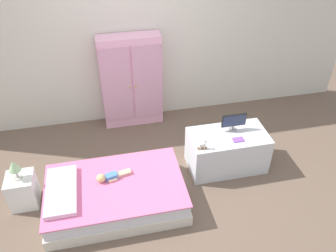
{
  "coord_description": "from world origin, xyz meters",
  "views": [
    {
      "loc": [
        -0.51,
        -2.8,
        3.05
      ],
      "look_at": [
        0.17,
        0.38,
        0.6
      ],
      "focal_mm": 36.57,
      "sensor_mm": 36.0,
      "label": 1
    }
  ],
  "objects_px": {
    "tv_monitor": "(234,121)",
    "book_purple": "(238,140)",
    "table_lamp": "(14,167)",
    "rocking_horse_toy": "(203,144)",
    "nightstand": "(23,190)",
    "bed": "(116,194)",
    "doll": "(108,177)",
    "wardrobe": "(131,82)",
    "tv_stand": "(227,150)"
  },
  "relations": [
    {
      "from": "table_lamp",
      "to": "tv_stand",
      "type": "height_order",
      "value": "table_lamp"
    },
    {
      "from": "doll",
      "to": "book_purple",
      "type": "distance_m",
      "value": 1.57
    },
    {
      "from": "wardrobe",
      "to": "doll",
      "type": "bearing_deg",
      "value": -108.02
    },
    {
      "from": "bed",
      "to": "table_lamp",
      "type": "height_order",
      "value": "table_lamp"
    },
    {
      "from": "nightstand",
      "to": "rocking_horse_toy",
      "type": "distance_m",
      "value": 2.08
    },
    {
      "from": "tv_stand",
      "to": "table_lamp",
      "type": "bearing_deg",
      "value": -177.42
    },
    {
      "from": "bed",
      "to": "table_lamp",
      "type": "distance_m",
      "value": 1.11
    },
    {
      "from": "wardrobe",
      "to": "book_purple",
      "type": "relative_size",
      "value": 10.29
    },
    {
      "from": "bed",
      "to": "book_purple",
      "type": "distance_m",
      "value": 1.55
    },
    {
      "from": "nightstand",
      "to": "tv_monitor",
      "type": "bearing_deg",
      "value": 4.52
    },
    {
      "from": "table_lamp",
      "to": "rocking_horse_toy",
      "type": "relative_size",
      "value": 1.87
    },
    {
      "from": "rocking_horse_toy",
      "to": "book_purple",
      "type": "xyz_separation_m",
      "value": [
        0.45,
        0.06,
        -0.06
      ]
    },
    {
      "from": "tv_stand",
      "to": "tv_monitor",
      "type": "bearing_deg",
      "value": 48.04
    },
    {
      "from": "table_lamp",
      "to": "wardrobe",
      "type": "distance_m",
      "value": 1.94
    },
    {
      "from": "tv_stand",
      "to": "book_purple",
      "type": "relative_size",
      "value": 7.24
    },
    {
      "from": "bed",
      "to": "tv_stand",
      "type": "distance_m",
      "value": 1.46
    },
    {
      "from": "bed",
      "to": "tv_stand",
      "type": "bearing_deg",
      "value": 13.3
    },
    {
      "from": "book_purple",
      "to": "rocking_horse_toy",
      "type": "bearing_deg",
      "value": -172.67
    },
    {
      "from": "doll",
      "to": "tv_stand",
      "type": "height_order",
      "value": "tv_stand"
    },
    {
      "from": "rocking_horse_toy",
      "to": "bed",
      "type": "bearing_deg",
      "value": -171.22
    },
    {
      "from": "rocking_horse_toy",
      "to": "book_purple",
      "type": "height_order",
      "value": "rocking_horse_toy"
    },
    {
      "from": "nightstand",
      "to": "book_purple",
      "type": "distance_m",
      "value": 2.52
    },
    {
      "from": "tv_stand",
      "to": "rocking_horse_toy",
      "type": "xyz_separation_m",
      "value": [
        -0.38,
        -0.18,
        0.31
      ]
    },
    {
      "from": "bed",
      "to": "rocking_horse_toy",
      "type": "relative_size",
      "value": 11.72
    },
    {
      "from": "doll",
      "to": "tv_monitor",
      "type": "bearing_deg",
      "value": 11.83
    },
    {
      "from": "bed",
      "to": "nightstand",
      "type": "relative_size",
      "value": 3.84
    },
    {
      "from": "book_purple",
      "to": "nightstand",
      "type": "bearing_deg",
      "value": 179.82
    },
    {
      "from": "book_purple",
      "to": "bed",
      "type": "bearing_deg",
      "value": -171.66
    },
    {
      "from": "tv_stand",
      "to": "bed",
      "type": "bearing_deg",
      "value": -166.7
    },
    {
      "from": "tv_stand",
      "to": "wardrobe",
      "type": "bearing_deg",
      "value": 129.94
    },
    {
      "from": "tv_stand",
      "to": "rocking_horse_toy",
      "type": "relative_size",
      "value": 7.32
    },
    {
      "from": "doll",
      "to": "rocking_horse_toy",
      "type": "distance_m",
      "value": 1.13
    },
    {
      "from": "wardrobe",
      "to": "bed",
      "type": "bearing_deg",
      "value": -104.69
    },
    {
      "from": "bed",
      "to": "rocking_horse_toy",
      "type": "bearing_deg",
      "value": 8.78
    },
    {
      "from": "table_lamp",
      "to": "wardrobe",
      "type": "bearing_deg",
      "value": 43.07
    },
    {
      "from": "wardrobe",
      "to": "tv_monitor",
      "type": "distance_m",
      "value": 1.57
    },
    {
      "from": "table_lamp",
      "to": "tv_monitor",
      "type": "height_order",
      "value": "tv_monitor"
    },
    {
      "from": "rocking_horse_toy",
      "to": "book_purple",
      "type": "bearing_deg",
      "value": 7.33
    },
    {
      "from": "rocking_horse_toy",
      "to": "doll",
      "type": "bearing_deg",
      "value": -176.7
    },
    {
      "from": "wardrobe",
      "to": "book_purple",
      "type": "xyz_separation_m",
      "value": [
        1.09,
        -1.33,
        -0.17
      ]
    },
    {
      "from": "wardrobe",
      "to": "tv_stand",
      "type": "distance_m",
      "value": 1.64
    },
    {
      "from": "bed",
      "to": "table_lamp",
      "type": "relative_size",
      "value": 6.27
    },
    {
      "from": "doll",
      "to": "table_lamp",
      "type": "distance_m",
      "value": 0.98
    },
    {
      "from": "tv_monitor",
      "to": "rocking_horse_toy",
      "type": "bearing_deg",
      "value": -150.13
    },
    {
      "from": "bed",
      "to": "table_lamp",
      "type": "bearing_deg",
      "value": 167.32
    },
    {
      "from": "doll",
      "to": "wardrobe",
      "type": "xyz_separation_m",
      "value": [
        0.47,
        1.45,
        0.34
      ]
    },
    {
      "from": "table_lamp",
      "to": "tv_monitor",
      "type": "xyz_separation_m",
      "value": [
        2.51,
        0.2,
        0.06
      ]
    },
    {
      "from": "tv_monitor",
      "to": "book_purple",
      "type": "height_order",
      "value": "tv_monitor"
    },
    {
      "from": "bed",
      "to": "table_lamp",
      "type": "xyz_separation_m",
      "value": [
        -1.01,
        0.23,
        0.42
      ]
    },
    {
      "from": "bed",
      "to": "doll",
      "type": "distance_m",
      "value": 0.22
    }
  ]
}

